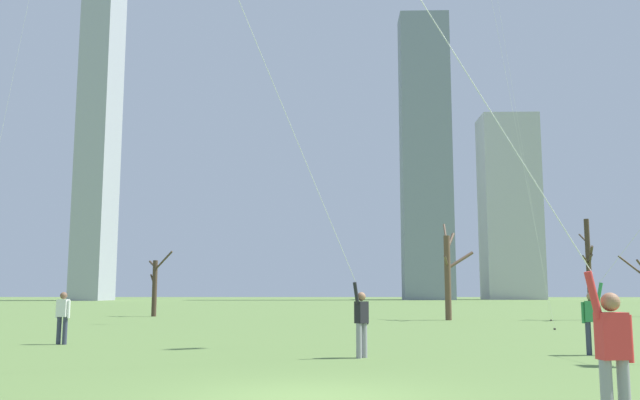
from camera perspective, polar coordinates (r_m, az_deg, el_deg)
name	(u,v)px	position (r m, az deg, el deg)	size (l,w,h in m)	color
ground_plane	(310,399)	(10.77, -0.82, -16.47)	(400.00, 400.00, 0.00)	#5B7A3D
kite_flyer_far_back_white	(623,275)	(19.23, 24.24, -5.84)	(6.49, 2.10, 9.91)	#33384C
kite_flyer_foreground_right_orange	(307,184)	(15.80, -1.07, 1.33)	(5.88, 6.28, 13.92)	gray
kite_flyer_midfield_right_teal	(449,78)	(8.63, 10.87, 10.09)	(8.45, 0.74, 15.56)	gray
bystander_watching_nearby	(63,315)	(22.86, -20.94, -9.08)	(0.50, 0.28, 1.62)	#33384C
bare_tree_rightmost	(449,272)	(40.27, 10.83, -6.00)	(2.11, 3.23, 5.76)	brown
bare_tree_center	(589,267)	(42.66, 21.79, -5.28)	(0.92, 2.82, 5.91)	#423326
bare_tree_right_of_center	(155,284)	(46.72, -13.79, -6.93)	(2.03, 1.65, 4.34)	#423326
skyline_mid_tower_left	(99,125)	(139.87, -18.16, 6.03)	(5.80, 9.85, 68.10)	#9EA3AD
skyline_mid_tower_right	(426,154)	(141.30, 8.92, 3.84)	(10.10, 6.70, 59.69)	gray
skyline_wide_slab	(510,207)	(151.02, 15.76, -0.55)	(11.92, 9.17, 39.70)	#B2B2B7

